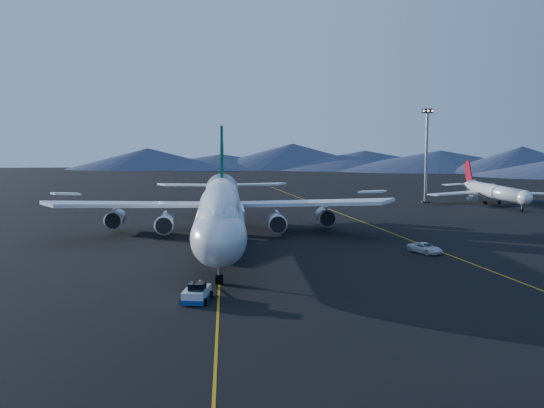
{
  "coord_description": "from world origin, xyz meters",
  "views": [
    {
      "loc": [
        0.95,
        -95.77,
        17.06
      ],
      "look_at": [
        8.39,
        3.25,
        6.0
      ],
      "focal_mm": 40.0,
      "sensor_mm": 36.0,
      "label": 1
    }
  ],
  "objects": [
    {
      "name": "ground",
      "position": [
        0.0,
        0.0,
        0.0
      ],
      "size": [
        500.0,
        500.0,
        0.0
      ],
      "primitive_type": "plane",
      "color": "black",
      "rests_on": "ground"
    },
    {
      "name": "taxiway_line_main",
      "position": [
        0.0,
        0.0,
        0.01
      ],
      "size": [
        0.25,
        220.0,
        0.01
      ],
      "primitive_type": "cube",
      "color": "#C98E0B",
      "rests_on": "ground"
    },
    {
      "name": "taxiway_line_side",
      "position": [
        30.0,
        10.0,
        0.01
      ],
      "size": [
        28.08,
        198.09,
        0.01
      ],
      "primitive_type": "cube",
      "rotation": [
        0.0,
        0.0,
        0.14
      ],
      "color": "#C98E0B",
      "rests_on": "ground"
    },
    {
      "name": "boeing_747",
      "position": [
        0.0,
        0.03,
        5.81
      ],
      "size": [
        59.62,
        72.43,
        19.37
      ],
      "color": "silver",
      "rests_on": "ground"
    },
    {
      "name": "pushback_tug",
      "position": [
        -2.28,
        -33.66,
        0.65
      ],
      "size": [
        3.33,
        5.06,
        2.06
      ],
      "rotation": [
        0.0,
        0.0,
        -0.17
      ],
      "color": "silver",
      "rests_on": "ground"
    },
    {
      "name": "second_jet",
      "position": [
        68.27,
        52.16,
        3.27
      ],
      "size": [
        33.58,
        37.93,
        10.79
      ],
      "rotation": [
        0.0,
        0.0,
        -0.11
      ],
      "color": "silver",
      "rests_on": "ground"
    },
    {
      "name": "service_van",
      "position": [
        30.0,
        -9.98,
        0.77
      ],
      "size": [
        4.77,
        6.07,
        1.53
      ],
      "primitive_type": "imported",
      "rotation": [
        0.0,
        0.0,
        0.47
      ],
      "color": "silver",
      "rests_on": "ground"
    },
    {
      "name": "floodlight_mast",
      "position": [
        52.52,
        57.59,
        12.27
      ],
      "size": [
        2.99,
        2.24,
        24.21
      ],
      "rotation": [
        0.0,
        0.0,
        0.21
      ],
      "color": "black",
      "rests_on": "ground"
    }
  ]
}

